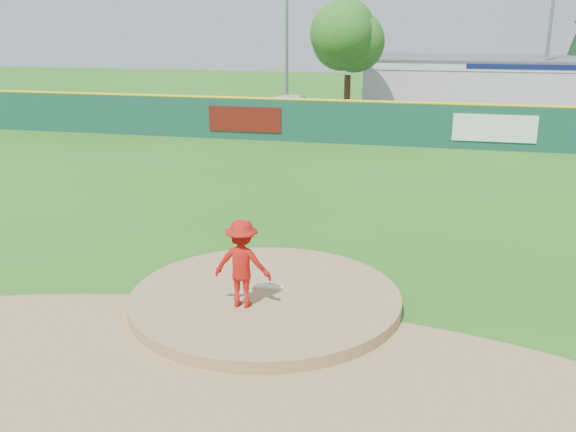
% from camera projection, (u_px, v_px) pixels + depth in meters
% --- Properties ---
extents(ground, '(120.00, 120.00, 0.00)m').
position_uv_depth(ground, '(265.00, 305.00, 13.11)').
color(ground, '#286B19').
rests_on(ground, ground).
extents(pitchers_mound, '(5.50, 5.50, 0.50)m').
position_uv_depth(pitchers_mound, '(265.00, 305.00, 13.11)').
color(pitchers_mound, '#9E774C').
rests_on(pitchers_mound, ground).
extents(pitching_rubber, '(0.60, 0.15, 0.04)m').
position_uv_depth(pitching_rubber, '(269.00, 287.00, 13.31)').
color(pitching_rubber, white).
rests_on(pitching_rubber, pitchers_mound).
extents(infield_dirt_arc, '(15.40, 15.40, 0.01)m').
position_uv_depth(infield_dirt_arc, '(217.00, 381.00, 10.32)').
color(infield_dirt_arc, '#9E774C').
rests_on(infield_dirt_arc, ground).
extents(parking_lot, '(44.00, 16.00, 0.02)m').
position_uv_depth(parking_lot, '(385.00, 117.00, 38.23)').
color(parking_lot, '#38383A').
rests_on(parking_lot, ground).
extents(pitcher, '(1.13, 0.66, 1.73)m').
position_uv_depth(pitcher, '(242.00, 264.00, 12.25)').
color(pitcher, '#B5150F').
rests_on(pitcher, pitchers_mound).
extents(van, '(5.37, 2.90, 1.43)m').
position_uv_depth(van, '(297.00, 108.00, 36.75)').
color(van, white).
rests_on(van, parking_lot).
extents(pool_building_grp, '(15.20, 8.20, 3.31)m').
position_uv_depth(pool_building_grp, '(487.00, 84.00, 41.07)').
color(pool_building_grp, silver).
rests_on(pool_building_grp, ground).
extents(fence_banners, '(15.11, 0.04, 1.20)m').
position_uv_depth(fence_banners, '(364.00, 124.00, 29.52)').
color(fence_banners, '#5F130D').
rests_on(fence_banners, ground).
extents(playground_slide, '(0.93, 2.62, 1.45)m').
position_uv_depth(playground_slide, '(166.00, 110.00, 36.05)').
color(playground_slide, blue).
rests_on(playground_slide, ground).
extents(outfield_fence, '(40.00, 0.14, 2.07)m').
position_uv_depth(outfield_fence, '(368.00, 122.00, 29.54)').
color(outfield_fence, '#154538').
rests_on(outfield_fence, ground).
extents(deciduous_tree, '(5.60, 5.60, 7.36)m').
position_uv_depth(deciduous_tree, '(349.00, 39.00, 35.48)').
color(deciduous_tree, '#382314').
rests_on(deciduous_tree, ground).
extents(light_pole_left, '(1.75, 0.25, 11.00)m').
position_uv_depth(light_pole_left, '(287.00, 11.00, 37.78)').
color(light_pole_left, gray).
rests_on(light_pole_left, ground).
extents(light_pole_right, '(1.75, 0.25, 10.00)m').
position_uv_depth(light_pole_right, '(551.00, 20.00, 36.48)').
color(light_pole_right, gray).
rests_on(light_pole_right, ground).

